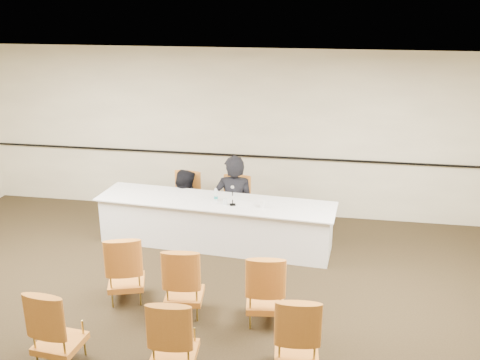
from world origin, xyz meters
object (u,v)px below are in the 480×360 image
water_bottle (216,195)px  microphone (233,197)px  coffee_cup (262,204)px  aud_chair_back_left (58,325)px  aud_chair_front_right (265,287)px  aud_chair_back_mid (174,335)px  panel_table (215,223)px  aud_chair_back_right (297,332)px  panelist_main_chair (234,206)px  panelist_second_chair (184,201)px  aud_chair_front_left (125,267)px  panelist_second (185,213)px  drinking_glass (225,202)px  aud_chair_front_mid (184,280)px  panelist_main (234,209)px

water_bottle → microphone: bearing=-25.9°
coffee_cup → aud_chair_back_left: size_ratio=0.12×
aud_chair_front_right → aud_chair_back_left: 2.42m
microphone → aud_chair_back_mid: size_ratio=0.29×
panel_table → coffee_cup: coffee_cup is taller
coffee_cup → aud_chair_back_right: size_ratio=0.12×
panelist_main_chair → microphone: size_ratio=3.43×
aud_chair_front_right → aud_chair_back_right: (0.44, -0.86, 0.00)m
aud_chair_front_right → panelist_second_chair: bearing=116.8°
panelist_second_chair → aud_chair_front_left: (-0.13, -2.43, 0.00)m
aud_chair_back_right → aud_chair_back_left: bearing=-177.8°
panelist_second → aud_chair_front_left: (-0.13, -2.43, 0.23)m
panelist_second_chair → drinking_glass: (0.87, -0.76, 0.34)m
panelist_second → aud_chair_front_left: size_ratio=1.69×
aud_chair_front_mid → aud_chair_back_left: same height
coffee_cup → aud_chair_back_mid: (-0.54, -2.96, -0.35)m
aud_chair_front_mid → panelist_second: bearing=98.8°
water_bottle → aud_chair_front_mid: bearing=-89.4°
panelist_main_chair → panelist_second: panelist_second is taller
microphone → water_bottle: 0.33m
panelist_main_chair → water_bottle: bearing=-104.9°
aud_chair_back_left → water_bottle: bearing=77.0°
coffee_cup → aud_chair_front_mid: 2.01m
coffee_cup → drinking_glass: bearing=177.4°
panelist_second → panelist_second_chair: bearing=15.0°
panelist_second_chair → aud_chair_back_mid: (0.93, -3.75, 0.00)m
microphone → panelist_second: bearing=131.4°
aud_chair_back_left → aud_chair_back_right: (2.55, 0.32, 0.00)m
panelist_second → aud_chair_front_left: 2.45m
aud_chair_front_left → aud_chair_back_mid: 1.69m
panelist_main_chair → coffee_cup: (0.57, -0.72, 0.35)m
coffee_cup → aud_chair_back_mid: 3.03m
panelist_main_chair → aud_chair_back_right: same height
panelist_second → water_bottle: (0.70, -0.62, 0.63)m
panelist_second_chair → microphone: 1.32m
panelist_main → aud_chair_back_right: 3.65m
panelist_main → panelist_second_chair: size_ratio=2.00×
drinking_glass → aud_chair_front_left: aud_chair_front_left is taller
aud_chair_front_right → aud_chair_back_left: (-2.11, -1.18, 0.00)m
drinking_glass → aud_chair_front_right: 2.08m
aud_chair_front_left → aud_chair_front_mid: bearing=-30.0°
aud_chair_front_left → aud_chair_back_right: size_ratio=1.00×
panelist_second_chair → coffee_cup: 1.70m
aud_chair_front_right → panelist_main_chair: bearing=101.7°
panelist_main_chair → aud_chair_back_left: size_ratio=1.00×
panelist_second_chair → aud_chair_front_right: 3.15m
aud_chair_front_mid → aud_chair_front_right: same height
aud_chair_front_left → aud_chair_front_mid: 0.87m
drinking_glass → aud_chair_front_mid: bearing=-94.8°
aud_chair_front_mid → aud_chair_back_mid: bearing=-86.2°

